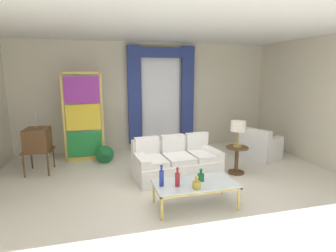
{
  "coord_description": "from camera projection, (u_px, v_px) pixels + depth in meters",
  "views": [
    {
      "loc": [
        -1.4,
        -4.64,
        2.18
      ],
      "look_at": [
        0.05,
        0.9,
        1.05
      ],
      "focal_mm": 29.07,
      "sensor_mm": 36.0,
      "label": 1
    }
  ],
  "objects": [
    {
      "name": "wall_rear",
      "position": [
        147.0,
        97.0,
        7.78
      ],
      "size": [
        8.0,
        0.12,
        3.0
      ],
      "primitive_type": "cube",
      "color": "beige",
      "rests_on": "ground"
    },
    {
      "name": "stained_glass_divider",
      "position": [
        84.0,
        119.0,
        6.64
      ],
      "size": [
        0.95,
        0.05,
        2.2
      ],
      "color": "gold",
      "rests_on": "ground"
    },
    {
      "name": "bottle_ruby_flask",
      "position": [
        177.0,
        179.0,
        4.29
      ],
      "size": [
        0.07,
        0.07,
        0.32
      ],
      "color": "maroon",
      "rests_on": "coffee_table"
    },
    {
      "name": "ceiling_slab",
      "position": [
        167.0,
        29.0,
        5.34
      ],
      "size": [
        8.0,
        7.6,
        0.04
      ],
      "primitive_type": "cube",
      "color": "white"
    },
    {
      "name": "table_lamp_brass",
      "position": [
        238.0,
        127.0,
        5.8
      ],
      "size": [
        0.32,
        0.32,
        0.57
      ],
      "color": "#B29338",
      "rests_on": "round_side_table"
    },
    {
      "name": "wall_right",
      "position": [
        320.0,
        102.0,
        6.36
      ],
      "size": [
        0.12,
        7.0,
        3.0
      ],
      "primitive_type": "cube",
      "color": "beige",
      "rests_on": "ground"
    },
    {
      "name": "bottle_crystal_tall",
      "position": [
        201.0,
        177.0,
        4.5
      ],
      "size": [
        0.11,
        0.11,
        0.22
      ],
      "color": "#196B3D",
      "rests_on": "coffee_table"
    },
    {
      "name": "armchair_white",
      "position": [
        260.0,
        147.0,
        6.98
      ],
      "size": [
        1.09,
        1.08,
        0.8
      ],
      "color": "white",
      "rests_on": "ground"
    },
    {
      "name": "coffee_table",
      "position": [
        195.0,
        185.0,
        4.45
      ],
      "size": [
        1.35,
        0.68,
        0.41
      ],
      "color": "silver",
      "rests_on": "ground"
    },
    {
      "name": "vintage_tv",
      "position": [
        37.0,
        140.0,
        5.91
      ],
      "size": [
        0.62,
        0.63,
        1.35
      ],
      "color": "brown",
      "rests_on": "ground"
    },
    {
      "name": "round_side_table",
      "position": [
        237.0,
        157.0,
        5.93
      ],
      "size": [
        0.48,
        0.48,
        0.59
      ],
      "color": "brown",
      "rests_on": "ground"
    },
    {
      "name": "curtained_window",
      "position": [
        161.0,
        88.0,
        7.67
      ],
      "size": [
        2.0,
        0.17,
        2.7
      ],
      "color": "white",
      "rests_on": "ground"
    },
    {
      "name": "ground_plane",
      "position": [
        177.0,
        189.0,
        5.17
      ],
      "size": [
        16.0,
        16.0,
        0.0
      ],
      "primitive_type": "plane",
      "color": "silver"
    },
    {
      "name": "peacock_figurine",
      "position": [
        105.0,
        155.0,
        6.54
      ],
      "size": [
        0.44,
        0.6,
        0.5
      ],
      "color": "beige",
      "rests_on": "ground"
    },
    {
      "name": "couch_white_long",
      "position": [
        176.0,
        162.0,
        5.79
      ],
      "size": [
        1.83,
        1.08,
        0.86
      ],
      "color": "white",
      "rests_on": "ground"
    },
    {
      "name": "bottle_blue_decanter",
      "position": [
        162.0,
        177.0,
        4.29
      ],
      "size": [
        0.07,
        0.07,
        0.35
      ],
      "color": "navy",
      "rests_on": "coffee_table"
    },
    {
      "name": "bottle_amber_squat",
      "position": [
        197.0,
        184.0,
        4.22
      ],
      "size": [
        0.13,
        0.13,
        0.21
      ],
      "color": "gold",
      "rests_on": "coffee_table"
    }
  ]
}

